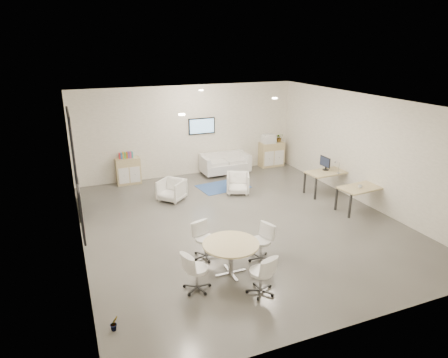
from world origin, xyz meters
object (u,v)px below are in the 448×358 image
armchair_left (172,189)px  armchair_right (238,182)px  round_table (231,247)px  desk_rear (328,174)px  sideboard_right (271,154)px  sideboard_left (128,171)px  loveseat (225,164)px  desk_front (363,189)px

armchair_left → armchair_right: (2.12, -0.19, 0.00)m
armchair_right → round_table: size_ratio=0.62×
armchair_right → desk_rear: desk_rear is taller
sideboard_right → round_table: (-4.47, -6.47, 0.16)m
desk_rear → sideboard_left: bearing=145.8°
sideboard_left → loveseat: size_ratio=0.52×
loveseat → armchair_left: bearing=-145.3°
desk_front → armchair_right: bearing=130.0°
loveseat → sideboard_right: bearing=3.5°
armchair_left → round_table: (0.06, -4.46, 0.26)m
armchair_left → armchair_right: 2.13m
sideboard_left → armchair_right: (3.08, -2.23, -0.09)m
sideboard_left → desk_front: bearing=-40.0°
sideboard_left → armchair_left: 2.25m
armchair_left → desk_front: 5.59m
sideboard_left → desk_rear: sideboard_left is taller
loveseat → round_table: size_ratio=1.50×
armchair_right → desk_front: bearing=-20.8°
armchair_left → desk_front: (4.82, -2.82, 0.30)m
sideboard_left → loveseat: sideboard_left is taller
sideboard_left → loveseat: bearing=-3.4°
desk_front → loveseat: bearing=110.7°
armchair_left → desk_front: bearing=16.3°
sideboard_left → armchair_right: 3.80m
sideboard_left → round_table: size_ratio=0.77×
sideboard_left → round_table: sideboard_left is taller
armchair_right → desk_front: desk_front is taller
desk_front → round_table: (-4.76, -1.64, -0.03)m
sideboard_right → armchair_right: bearing=-137.5°
sideboard_right → armchair_left: sideboard_right is taller
loveseat → desk_front: loveseat is taller
sideboard_left → desk_front: size_ratio=0.61×
sideboard_left → armchair_left: size_ratio=1.25×
sideboard_right → round_table: size_ratio=0.81×
sideboard_right → desk_front: sideboard_right is taller
desk_rear → desk_front: size_ratio=1.00×
sideboard_right → desk_front: 4.85m
round_table → desk_rear: bearing=34.0°
sideboard_left → armchair_left: sideboard_left is taller
armchair_right → desk_front: size_ratio=0.49×
sideboard_left → desk_rear: (5.71, -3.33, 0.21)m
sideboard_right → desk_rear: 3.33m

